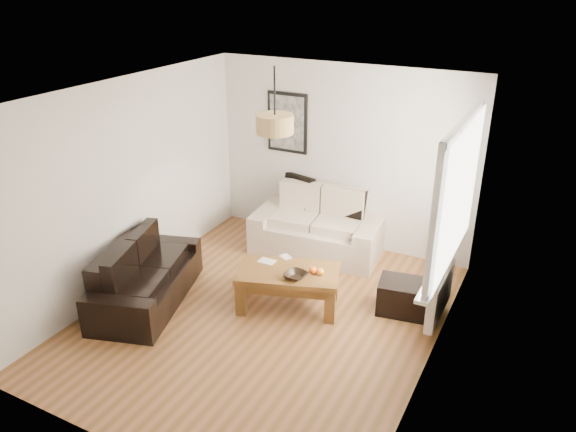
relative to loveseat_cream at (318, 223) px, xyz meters
The scene contains 21 objects.
floor 1.84m from the loveseat_cream, 85.55° to the right, with size 4.50×4.50×0.00m, color brown.
ceiling 2.80m from the loveseat_cream, 85.55° to the right, with size 3.80×4.50×0.00m, color white, non-canonical shape.
wall_back 0.99m from the loveseat_cream, 73.56° to the left, with size 3.80×0.04×2.60m, color silver, non-canonical shape.
wall_front 4.12m from the loveseat_cream, 88.03° to the right, with size 3.80×0.04×2.60m, color silver, non-canonical shape.
wall_left 2.65m from the loveseat_cream, 134.70° to the right, with size 0.04×4.50×2.60m, color silver, non-canonical shape.
wall_right 2.84m from the loveseat_cream, 41.12° to the right, with size 0.04×4.50×2.60m, color silver, non-canonical shape.
window_bay 2.51m from the loveseat_cream, 26.12° to the right, with size 0.14×1.90×1.60m, color white, non-canonical shape.
radiator 2.19m from the loveseat_cream, 26.58° to the right, with size 0.10×0.90×0.52m, color white.
poster 1.51m from the loveseat_cream, 148.26° to the left, with size 0.62×0.04×0.87m, color black, non-canonical shape.
pendant_shade 2.33m from the loveseat_cream, 84.65° to the right, with size 0.40×0.40×0.20m, color tan.
loveseat_cream is the anchor object (origin of this frame).
sofa_leather 2.50m from the loveseat_cream, 121.12° to the right, with size 1.70×0.83×0.74m, color black, non-canonical shape.
coffee_table 1.49m from the loveseat_cream, 78.95° to the right, with size 1.19×0.65×0.49m, color brown, non-canonical shape.
ottoman 1.85m from the loveseat_cream, 29.95° to the right, with size 0.68×0.44×0.39m, color black.
cushion_left 0.58m from the loveseat_cream, 152.85° to the left, with size 0.45×0.14×0.45m, color black.
cushion_right 0.55m from the loveseat_cream, 28.07° to the left, with size 0.40×0.12×0.40m, color black.
fruit_bowl 1.62m from the loveseat_cream, 74.27° to the right, with size 0.26×0.26×0.06m, color black.
orange_a 1.48m from the loveseat_cream, 67.96° to the right, with size 0.08×0.08×0.08m, color orange.
orange_b 1.52m from the loveseat_cream, 64.30° to the right, with size 0.09×0.09×0.09m, color orange.
orange_c 1.49m from the loveseat_cream, 67.69° to the right, with size 0.09×0.09×0.09m, color #F85B14.
papers 1.37m from the loveseat_cream, 91.97° to the right, with size 0.20×0.14×0.01m, color beige.
Camera 1 is at (2.75, -4.70, 3.73)m, focal length 34.54 mm.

